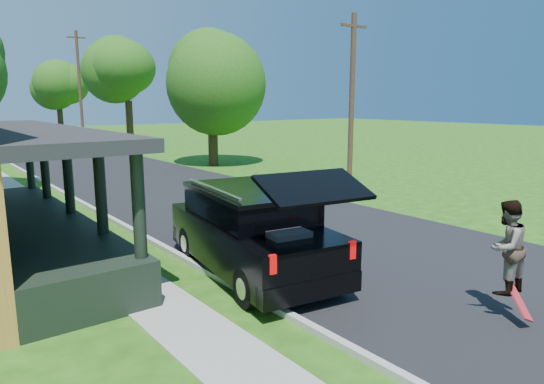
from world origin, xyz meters
TOP-DOWN VIEW (x-y plane):
  - ground at (0.00, 0.00)m, footprint 140.00×140.00m
  - street at (0.00, 20.00)m, footprint 8.00×120.00m
  - curb at (-4.05, 20.00)m, footprint 0.15×120.00m
  - black_suv at (-3.20, 1.50)m, footprint 2.82×5.65m
  - skateboarder at (-1.00, -3.00)m, footprint 0.82×0.64m
  - skateboard at (-1.02, -3.29)m, footprint 0.56×0.66m
  - tree_right_near at (5.46, 17.87)m, footprint 6.37×6.10m
  - tree_right_mid at (5.97, 32.03)m, footprint 6.80×6.61m
  - tree_right_far at (4.97, 49.38)m, footprint 6.25×6.32m
  - utility_pole_near at (7.00, 8.27)m, footprint 1.43×0.25m
  - utility_pole_far at (4.50, 39.78)m, footprint 1.61×0.37m

SIDE VIEW (x-z plane):
  - ground at x=0.00m, z-range 0.00..0.00m
  - street at x=0.00m, z-range -0.01..0.01m
  - curb at x=-4.05m, z-range -0.06..0.06m
  - skateboard at x=-1.02m, z-range 0.11..0.68m
  - black_suv at x=-3.20m, z-range -0.30..2.22m
  - skateboarder at x=-1.00m, z-range 0.44..2.10m
  - utility_pole_near at x=7.00m, z-range 0.13..7.61m
  - utility_pole_far at x=4.50m, z-range 0.15..10.14m
  - tree_right_near at x=5.46m, z-range 1.10..9.27m
  - tree_right_far at x=4.97m, z-range 1.31..9.87m
  - tree_right_mid at x=5.97m, z-range 1.50..11.10m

